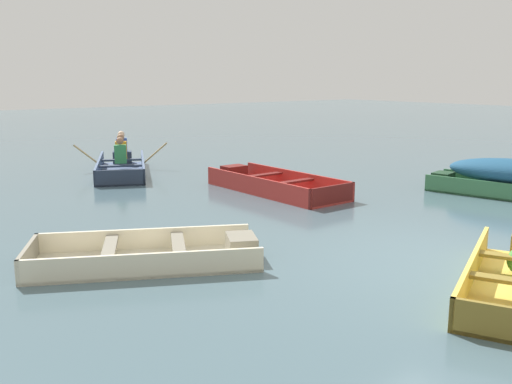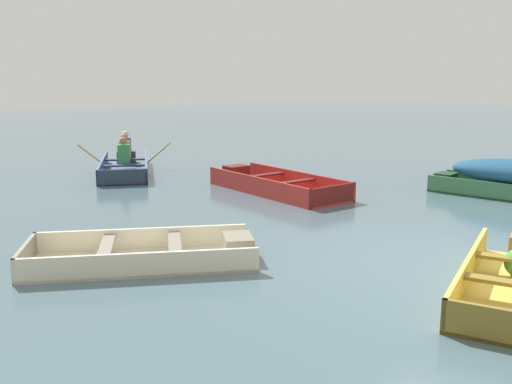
# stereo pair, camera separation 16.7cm
# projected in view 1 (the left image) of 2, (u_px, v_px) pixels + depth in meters

# --- Properties ---
(ground_plane) EXTENTS (80.00, 80.00, 0.00)m
(ground_plane) POSITION_uv_depth(u_px,v_px,m) (443.00, 263.00, 7.25)
(ground_plane) COLOR #47606B
(skiff_cream_near_moored) EXTENTS (3.06, 2.34, 0.31)m
(skiff_cream_near_moored) POSITION_uv_depth(u_px,v_px,m) (155.00, 255.00, 7.21)
(skiff_cream_near_moored) COLOR beige
(skiff_cream_near_moored) RESTS_ON ground
(skiff_red_mid_moored) EXTENTS (1.22, 3.29, 0.38)m
(skiff_red_mid_moored) POSITION_uv_depth(u_px,v_px,m) (271.00, 185.00, 11.82)
(skiff_red_mid_moored) COLOR #AD2D28
(skiff_red_mid_moored) RESTS_ON ground
(rowboat_slate_blue_with_crew) EXTENTS (2.55, 3.57, 0.92)m
(rowboat_slate_blue_with_crew) POSITION_uv_depth(u_px,v_px,m) (121.00, 164.00, 14.16)
(rowboat_slate_blue_with_crew) COLOR #475B7F
(rowboat_slate_blue_with_crew) RESTS_ON ground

